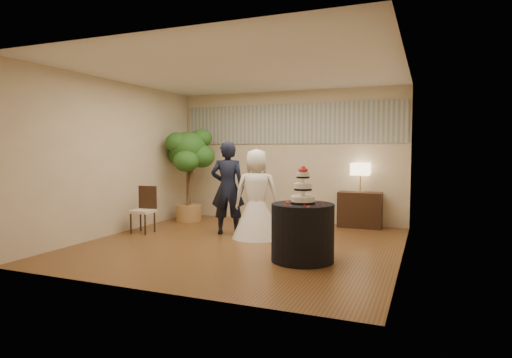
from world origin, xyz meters
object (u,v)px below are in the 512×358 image
at_px(bride, 257,194).
at_px(ficus_tree, 188,174).
at_px(groom, 228,188).
at_px(wedding_cake, 303,185).
at_px(table_lamp, 360,178).
at_px(console, 360,210).
at_px(cake_table, 303,232).
at_px(side_chair, 143,210).

distance_m(bride, ficus_tree, 2.33).
relative_size(groom, ficus_tree, 0.83).
xyz_separation_m(wedding_cake, table_lamp, (0.35, 2.90, -0.07)).
bearing_deg(console, table_lamp, 0.00).
relative_size(wedding_cake, console, 0.62).
bearing_deg(cake_table, console, 83.06).
xyz_separation_m(wedding_cake, ficus_tree, (-3.22, 2.31, -0.05)).
relative_size(cake_table, ficus_tree, 0.43).
height_order(groom, bride, groom).
distance_m(ficus_tree, side_chair, 1.60).
bearing_deg(console, cake_table, -97.78).
relative_size(bride, side_chair, 1.81).
bearing_deg(ficus_tree, console, 9.49).
relative_size(wedding_cake, table_lamp, 0.90).
relative_size(bride, wedding_cake, 2.98).
height_order(ficus_tree, side_chair, ficus_tree).
bearing_deg(table_lamp, groom, -143.56).
distance_m(cake_table, side_chair, 3.41).
distance_m(wedding_cake, side_chair, 3.46).
distance_m(console, table_lamp, 0.64).
height_order(bride, ficus_tree, ficus_tree).
distance_m(table_lamp, ficus_tree, 3.62).
bearing_deg(bride, wedding_cake, 115.85).
distance_m(groom, ficus_tree, 1.74).
bearing_deg(groom, console, -160.59).
bearing_deg(side_chair, cake_table, -16.68).
bearing_deg(cake_table, bride, 134.34).
height_order(bride, table_lamp, bride).
relative_size(groom, cake_table, 1.96).
xyz_separation_m(groom, side_chair, (-1.51, -0.50, -0.42)).
bearing_deg(ficus_tree, cake_table, -35.65).
distance_m(groom, bride, 0.63).
xyz_separation_m(wedding_cake, console, (0.35, 2.90, -0.71)).
xyz_separation_m(cake_table, console, (0.35, 2.90, -0.05)).
height_order(bride, wedding_cake, bride).
distance_m(groom, wedding_cake, 2.24).
xyz_separation_m(groom, wedding_cake, (1.79, -1.32, 0.21)).
bearing_deg(cake_table, table_lamp, 83.06).
xyz_separation_m(console, side_chair, (-3.66, -2.08, 0.08)).
height_order(console, ficus_tree, ficus_tree).
distance_m(groom, side_chair, 1.65).
distance_m(wedding_cake, ficus_tree, 3.96).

